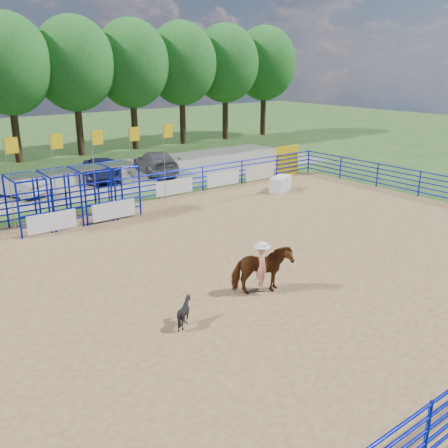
{
  "coord_description": "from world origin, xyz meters",
  "views": [
    {
      "loc": [
        -10.59,
        -13.72,
        7.34
      ],
      "look_at": [
        0.69,
        1.0,
        1.3
      ],
      "focal_mm": 40.0,
      "sensor_mm": 36.0,
      "label": 1
    }
  ],
  "objects_px": {
    "horse_and_rider": "(262,267)",
    "calf": "(184,312)",
    "announcer_table": "(281,184)",
    "car_d": "(156,162)",
    "car_c": "(101,170)",
    "car_b": "(17,185)"
  },
  "relations": [
    {
      "from": "announcer_table",
      "to": "horse_and_rider",
      "type": "bearing_deg",
      "value": -136.19
    },
    {
      "from": "car_d",
      "to": "horse_and_rider",
      "type": "bearing_deg",
      "value": 82.92
    },
    {
      "from": "horse_and_rider",
      "to": "car_d",
      "type": "relative_size",
      "value": 0.48
    },
    {
      "from": "calf",
      "to": "car_d",
      "type": "bearing_deg",
      "value": -23.91
    },
    {
      "from": "car_d",
      "to": "car_c",
      "type": "bearing_deg",
      "value": 5.95
    },
    {
      "from": "calf",
      "to": "car_d",
      "type": "xyz_separation_m",
      "value": [
        9.92,
        18.8,
        0.33
      ]
    },
    {
      "from": "announcer_table",
      "to": "car_b",
      "type": "height_order",
      "value": "car_b"
    },
    {
      "from": "announcer_table",
      "to": "calf",
      "type": "height_order",
      "value": "announcer_table"
    },
    {
      "from": "horse_and_rider",
      "to": "car_c",
      "type": "bearing_deg",
      "value": 81.18
    },
    {
      "from": "calf",
      "to": "car_b",
      "type": "distance_m",
      "value": 18.21
    },
    {
      "from": "announcer_table",
      "to": "horse_and_rider",
      "type": "relative_size",
      "value": 0.65
    },
    {
      "from": "car_b",
      "to": "horse_and_rider",
      "type": "bearing_deg",
      "value": 73.78
    },
    {
      "from": "horse_and_rider",
      "to": "car_c",
      "type": "distance_m",
      "value": 19.25
    },
    {
      "from": "calf",
      "to": "car_b",
      "type": "bearing_deg",
      "value": 2.35
    },
    {
      "from": "horse_and_rider",
      "to": "calf",
      "type": "height_order",
      "value": "horse_and_rider"
    },
    {
      "from": "car_c",
      "to": "car_d",
      "type": "bearing_deg",
      "value": 12.1
    },
    {
      "from": "car_b",
      "to": "car_c",
      "type": "height_order",
      "value": "car_c"
    },
    {
      "from": "car_b",
      "to": "car_d",
      "type": "height_order",
      "value": "car_d"
    },
    {
      "from": "calf",
      "to": "car_c",
      "type": "height_order",
      "value": "car_c"
    },
    {
      "from": "car_b",
      "to": "car_c",
      "type": "bearing_deg",
      "value": 165.93
    },
    {
      "from": "calf",
      "to": "car_d",
      "type": "distance_m",
      "value": 21.26
    },
    {
      "from": "announcer_table",
      "to": "calf",
      "type": "bearing_deg",
      "value": -143.27
    }
  ]
}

